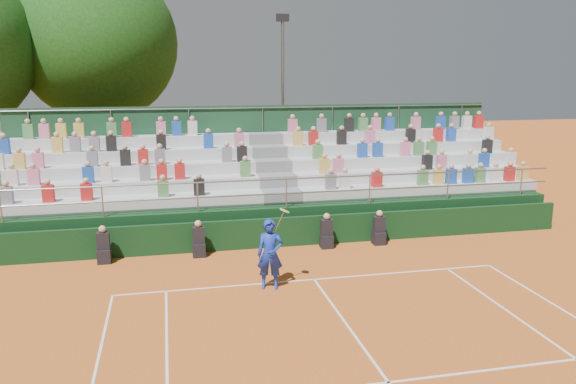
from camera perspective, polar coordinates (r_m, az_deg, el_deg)
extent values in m
plane|color=#C75F21|center=(16.10, 2.68, -8.88)|extent=(90.00, 90.00, 0.00)
cube|color=white|center=(16.10, 2.68, -8.86)|extent=(11.00, 0.06, 0.01)
cube|color=white|center=(13.29, 6.32, -13.69)|extent=(0.06, 6.40, 0.01)
cube|color=white|center=(11.41, 10.16, -18.50)|extent=(8.22, 0.06, 0.01)
cube|color=black|center=(18.89, 0.19, -4.05)|extent=(20.00, 0.15, 1.00)
cube|color=black|center=(18.25, -18.17, -6.19)|extent=(0.40, 0.40, 0.44)
cube|color=black|center=(18.11, -18.27, -4.75)|extent=(0.38, 0.25, 0.55)
sphere|color=tan|center=(18.00, -18.35, -3.59)|extent=(0.22, 0.22, 0.22)
cube|color=black|center=(18.15, -9.03, -5.81)|extent=(0.40, 0.40, 0.44)
cube|color=black|center=(18.01, -9.08, -4.36)|extent=(0.38, 0.25, 0.55)
sphere|color=tan|center=(17.91, -9.13, -3.19)|extent=(0.22, 0.22, 0.22)
cube|color=black|center=(18.83, 3.92, -5.02)|extent=(0.40, 0.40, 0.44)
cube|color=black|center=(18.69, 3.94, -3.62)|extent=(0.38, 0.25, 0.55)
sphere|color=tan|center=(18.59, 3.96, -2.49)|extent=(0.22, 0.22, 0.22)
cube|color=black|center=(19.41, 9.19, -4.62)|extent=(0.40, 0.40, 0.44)
cube|color=black|center=(19.27, 9.24, -3.26)|extent=(0.38, 0.25, 0.55)
sphere|color=tan|center=(19.18, 9.28, -2.16)|extent=(0.22, 0.22, 0.22)
cube|color=black|center=(21.80, -1.56, -1.55)|extent=(20.00, 5.20, 1.20)
cube|color=silver|center=(19.68, -16.13, -1.13)|extent=(9.30, 0.85, 0.42)
cube|color=silver|center=(21.70, 13.29, 0.25)|extent=(9.30, 0.85, 0.42)
cube|color=slate|center=(20.01, -0.68, -0.42)|extent=(1.40, 0.85, 0.42)
cube|color=silver|center=(20.42, -16.06, 0.56)|extent=(9.30, 0.85, 0.42)
cube|color=silver|center=(22.38, 12.42, 1.74)|extent=(9.30, 0.85, 0.42)
cube|color=slate|center=(20.74, -1.16, 1.21)|extent=(1.40, 0.85, 0.42)
cube|color=silver|center=(21.18, -15.98, 2.12)|extent=(9.30, 0.85, 0.42)
cube|color=silver|center=(23.07, 11.59, 3.15)|extent=(9.30, 0.85, 0.42)
cube|color=slate|center=(21.49, -1.60, 2.74)|extent=(1.40, 0.85, 0.42)
cube|color=silver|center=(21.95, -15.92, 3.58)|extent=(9.30, 0.85, 0.42)
cube|color=silver|center=(23.78, 10.81, 4.47)|extent=(9.30, 0.85, 0.42)
cube|color=slate|center=(22.25, -2.02, 4.16)|extent=(1.40, 0.85, 0.42)
cube|color=silver|center=(22.74, -15.86, 4.94)|extent=(9.30, 0.85, 0.42)
cube|color=silver|center=(24.51, 10.08, 5.72)|extent=(9.30, 0.85, 0.42)
cube|color=slate|center=(23.03, -2.40, 5.48)|extent=(1.40, 0.85, 0.42)
cube|color=#194227|center=(23.66, -2.60, 3.49)|extent=(20.00, 0.12, 4.40)
cylinder|color=gray|center=(19.01, -0.16, 1.33)|extent=(20.00, 0.05, 0.05)
cylinder|color=gray|center=(23.33, -2.61, 8.56)|extent=(20.00, 0.05, 0.05)
cube|color=slate|center=(20.03, -26.67, -0.30)|extent=(0.36, 0.24, 0.56)
cube|color=red|center=(19.75, -23.17, -0.14)|extent=(0.36, 0.24, 0.56)
cube|color=red|center=(19.56, -19.77, 0.01)|extent=(0.36, 0.24, 0.56)
cube|color=#4C8C4C|center=(19.38, -12.57, 0.34)|extent=(0.36, 0.24, 0.56)
cube|color=black|center=(19.40, -9.02, 0.50)|extent=(0.36, 0.24, 0.56)
cube|color=silver|center=(20.76, -26.20, 1.33)|extent=(0.36, 0.24, 0.56)
cube|color=pink|center=(20.61, -24.41, 1.42)|extent=(0.36, 0.24, 0.56)
cube|color=#1E4CB2|center=(20.31, -19.63, 1.66)|extent=(0.36, 0.24, 0.56)
cube|color=silver|center=(20.24, -17.96, 1.75)|extent=(0.36, 0.24, 0.56)
cube|color=slate|center=(20.15, -14.32, 1.92)|extent=(0.36, 0.24, 0.56)
cube|color=red|center=(20.13, -12.69, 2.00)|extent=(0.36, 0.24, 0.56)
cube|color=red|center=(20.14, -10.94, 2.07)|extent=(0.36, 0.24, 0.56)
cube|color=#4C8C4C|center=(20.32, -4.36, 2.35)|extent=(0.36, 0.24, 0.56)
cube|color=gold|center=(21.49, -25.61, 2.86)|extent=(0.36, 0.24, 0.56)
cube|color=pink|center=(21.36, -24.04, 2.95)|extent=(0.36, 0.24, 0.56)
cube|color=slate|center=(21.07, -19.26, 3.21)|extent=(0.36, 0.24, 0.56)
cube|color=black|center=(20.96, -16.19, 3.37)|extent=(0.36, 0.24, 0.56)
cube|color=red|center=(20.92, -14.49, 3.45)|extent=(0.36, 0.24, 0.56)
cube|color=slate|center=(20.91, -12.89, 3.53)|extent=(0.36, 0.24, 0.56)
cube|color=slate|center=(21.02, -6.22, 3.81)|extent=(0.36, 0.24, 0.56)
cube|color=black|center=(21.08, -4.70, 3.86)|extent=(0.36, 0.24, 0.56)
cube|color=#1E4CB2|center=(22.42, -26.89, 4.17)|extent=(0.36, 0.24, 0.56)
cube|color=gold|center=(22.03, -22.38, 4.45)|extent=(0.36, 0.24, 0.56)
cube|color=slate|center=(21.93, -20.79, 4.54)|extent=(0.36, 0.24, 0.56)
cube|color=slate|center=(21.85, -19.07, 4.64)|extent=(0.36, 0.24, 0.56)
cube|color=black|center=(21.78, -17.51, 4.72)|extent=(0.36, 0.24, 0.56)
cube|color=black|center=(21.69, -12.75, 4.96)|extent=(0.36, 0.24, 0.56)
cube|color=#1E4CB2|center=(21.75, -8.09, 5.16)|extent=(0.36, 0.24, 0.56)
cube|color=pink|center=(21.86, -4.99, 5.27)|extent=(0.36, 0.24, 0.56)
cube|color=#4C8C4C|center=(23.04, -24.87, 5.59)|extent=(0.36, 0.24, 0.56)
cube|color=pink|center=(22.92, -23.51, 5.68)|extent=(0.36, 0.24, 0.56)
cube|color=gold|center=(22.82, -22.04, 5.78)|extent=(0.36, 0.24, 0.56)
cube|color=gold|center=(22.72, -20.46, 5.88)|extent=(0.36, 0.24, 0.56)
cube|color=#4C8C4C|center=(22.58, -17.46, 6.05)|extent=(0.36, 0.24, 0.56)
cube|color=red|center=(22.54, -16.06, 6.13)|extent=(0.36, 0.24, 0.56)
cube|color=pink|center=(22.49, -12.77, 6.29)|extent=(0.36, 0.24, 0.56)
cube|color=#1E4CB2|center=(22.49, -11.26, 6.35)|extent=(0.36, 0.24, 0.56)
cube|color=silver|center=(22.51, -9.68, 6.42)|extent=(0.36, 0.24, 0.56)
cube|color=slate|center=(20.20, 4.36, 1.08)|extent=(0.36, 0.24, 0.56)
cube|color=silver|center=(20.35, 5.80, 1.14)|extent=(0.36, 0.24, 0.56)
cube|color=red|center=(20.76, 9.01, 1.27)|extent=(0.36, 0.24, 0.56)
cube|color=#4C8C4C|center=(21.47, 13.51, 1.44)|extent=(0.36, 0.24, 0.56)
cube|color=gold|center=(21.76, 15.05, 1.50)|extent=(0.36, 0.24, 0.56)
cube|color=#1E4CB2|center=(22.00, 16.24, 1.55)|extent=(0.36, 0.24, 0.56)
cube|color=#1E4CB2|center=(22.33, 17.80, 1.60)|extent=(0.36, 0.24, 0.56)
cube|color=#4C8C4C|center=(22.59, 18.91, 1.64)|extent=(0.36, 0.24, 0.56)
cube|color=silver|center=(22.93, 20.31, 1.69)|extent=(0.36, 0.24, 0.56)
cube|color=red|center=(23.26, 21.57, 1.74)|extent=(0.36, 0.24, 0.56)
cube|color=gold|center=(23.58, 22.72, 1.77)|extent=(0.36, 0.24, 0.56)
cube|color=gold|center=(20.92, 3.71, 2.65)|extent=(0.36, 0.24, 0.56)
cube|color=pink|center=(21.08, 5.15, 2.70)|extent=(0.36, 0.24, 0.56)
cube|color=black|center=(22.40, 13.95, 2.95)|extent=(0.36, 0.24, 0.56)
cube|color=pink|center=(22.67, 15.31, 2.99)|extent=(0.36, 0.24, 0.56)
cube|color=silver|center=(23.25, 17.94, 3.05)|extent=(0.36, 0.24, 0.56)
cube|color=#1E4CB2|center=(23.57, 19.28, 3.07)|extent=(0.36, 0.24, 0.56)
cube|color=silver|center=(24.21, 21.66, 3.12)|extent=(0.36, 0.24, 0.56)
cube|color=#4C8C4C|center=(21.66, 3.03, 4.11)|extent=(0.36, 0.24, 0.56)
cube|color=#1E4CB2|center=(22.20, 7.55, 4.22)|extent=(0.36, 0.24, 0.56)
cube|color=#1E4CB2|center=(22.42, 9.09, 4.25)|extent=(0.36, 0.24, 0.56)
cube|color=pink|center=(22.87, 11.81, 4.30)|extent=(0.36, 0.24, 0.56)
cube|color=#4C8C4C|center=(23.11, 13.13, 4.32)|extent=(0.36, 0.24, 0.56)
cube|color=#4C8C4C|center=(23.35, 14.38, 4.34)|extent=(0.36, 0.24, 0.56)
cube|color=black|center=(24.56, 19.57, 4.39)|extent=(0.36, 0.24, 0.56)
cube|color=gold|center=(22.28, 1.03, 5.45)|extent=(0.36, 0.24, 0.56)
cube|color=red|center=(22.43, 2.59, 5.48)|extent=(0.36, 0.24, 0.56)
cube|color=black|center=(22.76, 5.46, 5.54)|extent=(0.36, 0.24, 0.56)
cube|color=pink|center=(23.15, 8.32, 5.58)|extent=(0.36, 0.24, 0.56)
cube|color=black|center=(23.83, 12.34, 5.61)|extent=(0.36, 0.24, 0.56)
cube|color=red|center=(24.36, 14.99, 5.62)|extent=(0.36, 0.24, 0.56)
cube|color=#1E4CB2|center=(24.64, 16.23, 5.62)|extent=(0.36, 0.24, 0.56)
cube|color=silver|center=(25.52, 19.71, 5.60)|extent=(0.36, 0.24, 0.56)
cube|color=pink|center=(23.05, 0.47, 6.73)|extent=(0.36, 0.24, 0.56)
cube|color=slate|center=(23.35, 3.43, 6.78)|extent=(0.36, 0.24, 0.56)
cube|color=black|center=(23.70, 6.22, 6.81)|extent=(0.36, 0.24, 0.56)
cube|color=#4C8C4C|center=(23.90, 7.61, 6.82)|extent=(0.36, 0.24, 0.56)
cube|color=pink|center=(24.10, 8.92, 6.82)|extent=(0.36, 0.24, 0.56)
cube|color=#1E4CB2|center=(24.32, 10.27, 6.82)|extent=(0.36, 0.24, 0.56)
cube|color=pink|center=(24.80, 12.85, 6.82)|extent=(0.36, 0.24, 0.56)
cube|color=#1E4CB2|center=(25.31, 15.24, 6.80)|extent=(0.36, 0.24, 0.56)
cube|color=slate|center=(25.62, 16.53, 6.78)|extent=(0.36, 0.24, 0.56)
cube|color=silver|center=(25.91, 17.69, 6.77)|extent=(0.36, 0.24, 0.56)
cube|color=red|center=(26.19, 18.78, 6.75)|extent=(0.36, 0.24, 0.56)
imported|color=#162FAA|center=(15.19, -1.83, -6.33)|extent=(0.79, 0.60, 1.93)
cylinder|color=gray|center=(14.98, -0.92, -3.05)|extent=(0.26, 0.03, 0.51)
cylinder|color=#E5D866|center=(14.93, -0.35, -1.91)|extent=(0.26, 0.28, 0.14)
cylinder|color=#3B2215|center=(28.67, -18.13, 4.14)|extent=(0.50, 0.50, 4.10)
sphere|color=#143C10|center=(28.45, -18.82, 14.16)|extent=(7.38, 7.38, 7.38)
cylinder|color=gray|center=(28.09, -0.53, 8.68)|extent=(0.16, 0.16, 8.10)
cube|color=black|center=(28.14, -0.55, 17.29)|extent=(0.60, 0.25, 0.35)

